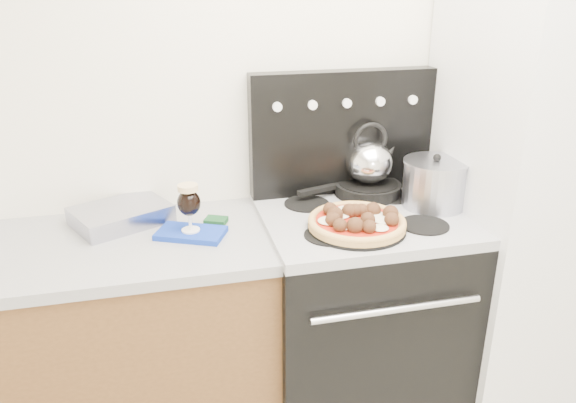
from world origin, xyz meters
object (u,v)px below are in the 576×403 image
object	(u,v)px
oven_mitt	(191,233)
skillet	(368,189)
stove_body	(357,321)
tea_kettle	(369,158)
pizza	(357,220)
beer_glass	(189,208)
base_cabinet	(76,360)
fridge	(529,194)
pizza_pan	(357,228)
stock_pot	(434,185)

from	to	relation	value
oven_mitt	skillet	world-z (taller)	skillet
stove_body	tea_kettle	bearing A→B (deg)	64.28
skillet	tea_kettle	world-z (taller)	tea_kettle
stove_body	pizza	bearing A→B (deg)	-119.95
oven_mitt	beer_glass	xyz separation A→B (m)	(0.00, 0.00, 0.10)
base_cabinet	fridge	world-z (taller)	fridge
pizza_pan	stock_pot	distance (m)	0.40
fridge	tea_kettle	world-z (taller)	fridge
beer_glass	pizza	size ratio (longest dim) A/B	0.51
base_cabinet	fridge	bearing A→B (deg)	-1.59
fridge	pizza	size ratio (longest dim) A/B	5.47
oven_mitt	beer_glass	world-z (taller)	beer_glass
fridge	beer_glass	world-z (taller)	fridge
fridge	pizza	bearing A→B (deg)	-172.77
oven_mitt	pizza	world-z (taller)	pizza
base_cabinet	beer_glass	world-z (taller)	beer_glass
stock_pot	stove_body	bearing A→B (deg)	-176.16
pizza_pan	tea_kettle	distance (m)	0.39
base_cabinet	pizza	bearing A→B (deg)	-8.13
stove_body	fridge	bearing A→B (deg)	-2.05
skillet	stove_body	bearing A→B (deg)	-115.72
base_cabinet	beer_glass	size ratio (longest dim) A/B	8.16
stove_body	oven_mitt	world-z (taller)	oven_mitt
stove_body	stock_pot	world-z (taller)	stock_pot
oven_mitt	pizza_pan	world-z (taller)	pizza_pan
beer_glass	stock_pot	size ratio (longest dim) A/B	0.73
pizza	stock_pot	world-z (taller)	stock_pot
base_cabinet	oven_mitt	bearing A→B (deg)	-2.27
fridge	oven_mitt	distance (m)	1.35
oven_mitt	fridge	bearing A→B (deg)	-1.35
stove_body	beer_glass	size ratio (longest dim) A/B	4.95
fridge	pizza_pan	world-z (taller)	fridge
pizza_pan	pizza	bearing A→B (deg)	0.00
fridge	stock_pot	size ratio (longest dim) A/B	7.84
beer_glass	skillet	bearing A→B (deg)	14.38
fridge	skillet	bearing A→B (deg)	159.81
pizza_pan	pizza	size ratio (longest dim) A/B	1.01
fridge	pizza	world-z (taller)	fridge
pizza_pan	skillet	bearing A→B (deg)	62.62
stove_body	oven_mitt	bearing A→B (deg)	179.39
stock_pot	tea_kettle	bearing A→B (deg)	138.92
skillet	stock_pot	world-z (taller)	stock_pot
oven_mitt	pizza_pan	bearing A→B (deg)	-12.66
beer_glass	stock_pot	world-z (taller)	beer_glass
oven_mitt	stove_body	bearing A→B (deg)	-0.61
fridge	pizza_pan	xyz separation A→B (m)	(-0.77, -0.10, -0.02)
base_cabinet	stock_pot	size ratio (longest dim) A/B	5.99
skillet	beer_glass	bearing A→B (deg)	-165.62
base_cabinet	tea_kettle	distance (m)	1.37
pizza	tea_kettle	bearing A→B (deg)	62.62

